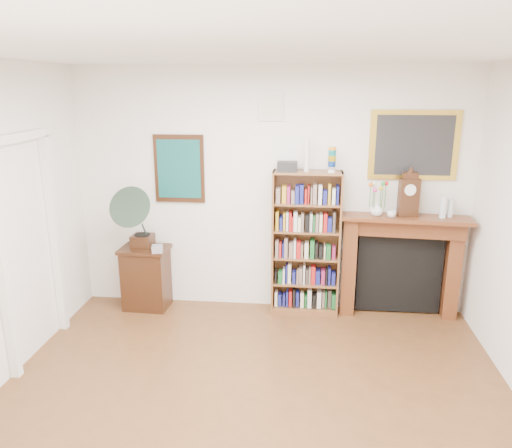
{
  "coord_description": "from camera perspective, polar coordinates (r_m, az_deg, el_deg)",
  "views": [
    {
      "loc": [
        0.39,
        -3.07,
        2.61
      ],
      "look_at": [
        -0.08,
        1.6,
        1.27
      ],
      "focal_mm": 35.0,
      "sensor_mm": 36.0,
      "label": 1
    }
  ],
  "objects": [
    {
      "name": "side_cabinet",
      "position": [
        6.08,
        -12.43,
        -6.0
      ],
      "size": [
        0.57,
        0.42,
        0.75
      ],
      "primitive_type": "cube",
      "rotation": [
        0.0,
        0.0,
        -0.04
      ],
      "color": "black",
      "rests_on": "floor"
    },
    {
      "name": "bottle_right",
      "position": [
        5.8,
        21.34,
        1.69
      ],
      "size": [
        0.06,
        0.06,
        0.2
      ],
      "primitive_type": "cylinder",
      "color": "silver",
      "rests_on": "fireplace"
    },
    {
      "name": "bottle_left",
      "position": [
        5.73,
        20.62,
        1.82
      ],
      "size": [
        0.07,
        0.07,
        0.24
      ],
      "primitive_type": "cylinder",
      "color": "silver",
      "rests_on": "fireplace"
    },
    {
      "name": "cd_stack",
      "position": [
        5.76,
        -11.21,
        -2.8
      ],
      "size": [
        0.14,
        0.14,
        0.08
      ],
      "primitive_type": "cube",
      "rotation": [
        0.0,
        0.0,
        0.23
      ],
      "color": "#ADACB9",
      "rests_on": "side_cabinet"
    },
    {
      "name": "teacup",
      "position": [
        5.6,
        15.23,
        1.12
      ],
      "size": [
        0.11,
        0.11,
        0.08
      ],
      "primitive_type": "imported",
      "rotation": [
        0.0,
        0.0,
        0.13
      ],
      "color": "silver",
      "rests_on": "fireplace"
    },
    {
      "name": "door_casing",
      "position": [
        5.18,
        -24.64,
        -0.65
      ],
      "size": [
        0.08,
        1.02,
        2.17
      ],
      "color": "white",
      "rests_on": "left_wall"
    },
    {
      "name": "mantel_clock",
      "position": [
        5.65,
        17.05,
        3.15
      ],
      "size": [
        0.22,
        0.15,
        0.49
      ],
      "rotation": [
        0.0,
        0.0,
        0.14
      ],
      "color": "black",
      "rests_on": "fireplace"
    },
    {
      "name": "flower_vase",
      "position": [
        5.63,
        13.63,
        1.65
      ],
      "size": [
        0.17,
        0.17,
        0.14
      ],
      "primitive_type": "imported",
      "rotation": [
        0.0,
        0.0,
        -0.32
      ],
      "color": "white",
      "rests_on": "fireplace"
    },
    {
      "name": "teal_poster",
      "position": [
        5.81,
        -8.77,
        6.25
      ],
      "size": [
        0.58,
        0.04,
        0.78
      ],
      "color": "black",
      "rests_on": "back_wall"
    },
    {
      "name": "bookshelf",
      "position": [
        5.67,
        5.75,
        -1.38
      ],
      "size": [
        0.77,
        0.28,
        1.92
      ],
      "rotation": [
        0.0,
        0.0,
        -0.01
      ],
      "color": "brown",
      "rests_on": "floor"
    },
    {
      "name": "gilt_painting",
      "position": [
        5.71,
        17.6,
        8.57
      ],
      "size": [
        0.95,
        0.04,
        0.75
      ],
      "color": "gold",
      "rests_on": "back_wall"
    },
    {
      "name": "fireplace",
      "position": [
        5.89,
        16.21,
        -3.59
      ],
      "size": [
        1.43,
        0.44,
        1.19
      ],
      "rotation": [
        0.0,
        0.0,
        -0.08
      ],
      "color": "#502212",
      "rests_on": "floor"
    },
    {
      "name": "room",
      "position": [
        3.32,
        -1.46,
        -5.42
      ],
      "size": [
        4.51,
        5.01,
        2.81
      ],
      "color": "#56361A",
      "rests_on": "ground"
    },
    {
      "name": "small_picture",
      "position": [
        5.57,
        1.73,
        13.26
      ],
      "size": [
        0.26,
        0.04,
        0.3
      ],
      "color": "white",
      "rests_on": "back_wall"
    },
    {
      "name": "gramophone",
      "position": [
        5.76,
        -13.45,
        1.13
      ],
      "size": [
        0.49,
        0.6,
        0.76
      ],
      "rotation": [
        0.0,
        0.0,
        -0.04
      ],
      "color": "black",
      "rests_on": "side_cabinet"
    }
  ]
}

